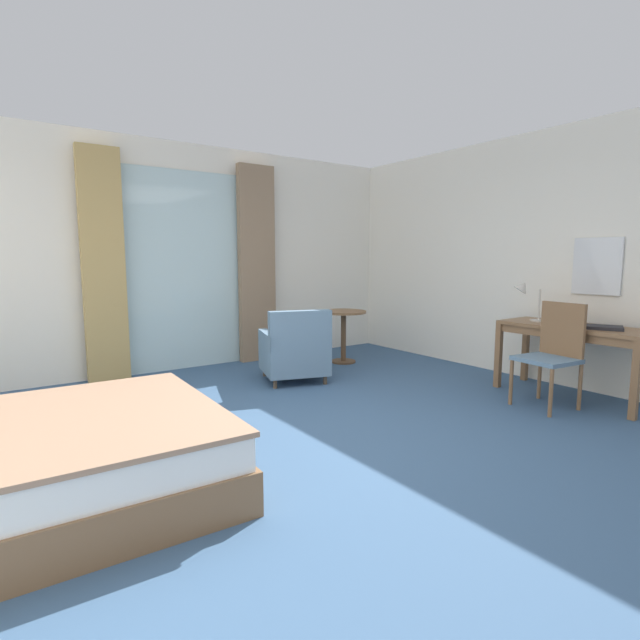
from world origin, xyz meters
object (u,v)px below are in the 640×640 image
Objects in this scene: writing_desk at (575,334)px; desk_lamp at (526,293)px; closed_book at (605,327)px; round_cafe_table at (344,325)px; desk_chair at (553,349)px; armchair_by_window at (295,352)px; bed at (4,469)px.

desk_lamp is at bearing 103.34° from writing_desk.
round_cafe_table is at bearing 80.15° from closed_book.
desk_chair reaches higher than armchair_by_window.
desk_chair reaches higher than writing_desk.
desk_lamp is at bearing 56.77° from desk_chair.
round_cafe_table is (-0.87, 2.64, -0.13)m from writing_desk.
armchair_by_window is at bearing 131.96° from writing_desk.
desk_lamp is at bearing -42.59° from armchair_by_window.
closed_book is at bearing -10.96° from bed.
desk_lamp is (-0.11, 0.48, 0.39)m from writing_desk.
round_cafe_table is (3.93, 2.01, 0.25)m from bed.
armchair_by_window reaches higher than round_cafe_table.
desk_chair is 2.67m from armchair_by_window.
desk_lamp is (4.69, -0.15, 0.78)m from bed.
armchair_by_window is at bearing -156.10° from round_cafe_table.
writing_desk is 0.46m from desk_chair.
desk_lamp is (0.34, 0.52, 0.49)m from desk_chair.
armchair_by_window is (-1.95, 2.16, -0.30)m from writing_desk.
armchair_by_window is (-1.91, 2.46, -0.41)m from closed_book.
closed_book reaches higher than writing_desk.
bed is 2.66× the size of armchair_by_window.
bed is 4.41m from desk_chair.
bed is 4.43m from round_cafe_table.
desk_chair is at bearing -81.16° from round_cafe_table.
armchair_by_window reaches higher than writing_desk.
desk_chair is (-0.45, -0.04, -0.10)m from writing_desk.
bed is at bearing 171.28° from desk_chair.
closed_book is 3.06m from round_cafe_table.
bed is 4.86m from writing_desk.
closed_book is 0.35× the size of armchair_by_window.
round_cafe_table is at bearing 108.20° from writing_desk.
writing_desk is 0.63m from desk_lamp.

